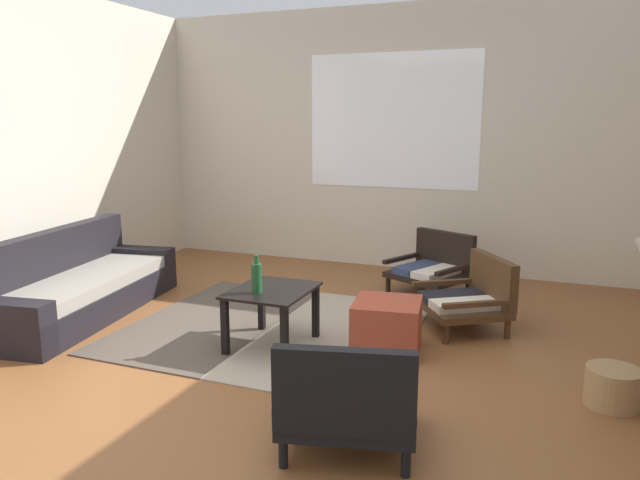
{
  "coord_description": "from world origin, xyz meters",
  "views": [
    {
      "loc": [
        1.61,
        -3.06,
        1.54
      ],
      "look_at": [
        0.07,
        0.8,
        0.71
      ],
      "focal_mm": 33.33,
      "sensor_mm": 36.0,
      "label": 1
    }
  ],
  "objects_px": {
    "coffee_table": "(272,301)",
    "armchair_by_window": "(433,266)",
    "wicker_basket": "(613,387)",
    "armchair_corner": "(471,296)",
    "glass_bottle": "(257,277)",
    "armchair_striped_foreground": "(348,401)",
    "couch": "(76,288)",
    "ottoman_orange": "(387,326)"
  },
  "relations": [
    {
      "from": "couch",
      "to": "wicker_basket",
      "type": "relative_size",
      "value": 6.8
    },
    {
      "from": "armchair_corner",
      "to": "ottoman_orange",
      "type": "height_order",
      "value": "armchair_corner"
    },
    {
      "from": "coffee_table",
      "to": "ottoman_orange",
      "type": "distance_m",
      "value": 0.81
    },
    {
      "from": "ottoman_orange",
      "to": "wicker_basket",
      "type": "xyz_separation_m",
      "value": [
        1.37,
        -0.32,
        -0.07
      ]
    },
    {
      "from": "armchair_striped_foreground",
      "to": "coffee_table",
      "type": "bearing_deg",
      "value": 130.75
    },
    {
      "from": "armchair_corner",
      "to": "armchair_striped_foreground",
      "type": "bearing_deg",
      "value": -98.72
    },
    {
      "from": "couch",
      "to": "glass_bottle",
      "type": "distance_m",
      "value": 1.76
    },
    {
      "from": "couch",
      "to": "armchair_by_window",
      "type": "distance_m",
      "value": 3.07
    },
    {
      "from": "couch",
      "to": "coffee_table",
      "type": "relative_size",
      "value": 3.27
    },
    {
      "from": "coffee_table",
      "to": "armchair_by_window",
      "type": "xyz_separation_m",
      "value": [
        0.77,
        1.76,
        -0.08
      ]
    },
    {
      "from": "coffee_table",
      "to": "glass_bottle",
      "type": "bearing_deg",
      "value": -114.36
    },
    {
      "from": "armchair_by_window",
      "to": "ottoman_orange",
      "type": "height_order",
      "value": "armchair_by_window"
    },
    {
      "from": "coffee_table",
      "to": "armchair_striped_foreground",
      "type": "xyz_separation_m",
      "value": [
        0.92,
        -1.07,
        -0.08
      ]
    },
    {
      "from": "couch",
      "to": "glass_bottle",
      "type": "bearing_deg",
      "value": -5.41
    },
    {
      "from": "armchair_by_window",
      "to": "couch",
      "type": "bearing_deg",
      "value": -146.18
    },
    {
      "from": "coffee_table",
      "to": "ottoman_orange",
      "type": "relative_size",
      "value": 1.37
    },
    {
      "from": "glass_bottle",
      "to": "armchair_by_window",
      "type": "bearing_deg",
      "value": 66.26
    },
    {
      "from": "coffee_table",
      "to": "armchair_by_window",
      "type": "bearing_deg",
      "value": 66.3
    },
    {
      "from": "coffee_table",
      "to": "armchair_corner",
      "type": "relative_size",
      "value": 0.73
    },
    {
      "from": "coffee_table",
      "to": "glass_bottle",
      "type": "relative_size",
      "value": 2.36
    },
    {
      "from": "armchair_by_window",
      "to": "armchair_striped_foreground",
      "type": "relative_size",
      "value": 1.06
    },
    {
      "from": "ottoman_orange",
      "to": "coffee_table",
      "type": "bearing_deg",
      "value": -163.51
    },
    {
      "from": "armchair_striped_foreground",
      "to": "couch",
      "type": "bearing_deg",
      "value": 157.53
    },
    {
      "from": "coffee_table",
      "to": "wicker_basket",
      "type": "xyz_separation_m",
      "value": [
        2.13,
        -0.1,
        -0.22
      ]
    },
    {
      "from": "wicker_basket",
      "to": "armchair_corner",
      "type": "bearing_deg",
      "value": 132.39
    },
    {
      "from": "armchair_by_window",
      "to": "armchair_corner",
      "type": "bearing_deg",
      "value": -62.47
    },
    {
      "from": "armchair_corner",
      "to": "wicker_basket",
      "type": "bearing_deg",
      "value": -47.61
    },
    {
      "from": "armchair_striped_foreground",
      "to": "wicker_basket",
      "type": "distance_m",
      "value": 1.56
    },
    {
      "from": "couch",
      "to": "armchair_striped_foreground",
      "type": "bearing_deg",
      "value": -22.47
    },
    {
      "from": "ottoman_orange",
      "to": "glass_bottle",
      "type": "relative_size",
      "value": 1.72
    },
    {
      "from": "armchair_by_window",
      "to": "glass_bottle",
      "type": "height_order",
      "value": "glass_bottle"
    },
    {
      "from": "couch",
      "to": "wicker_basket",
      "type": "distance_m",
      "value": 3.91
    },
    {
      "from": "ottoman_orange",
      "to": "armchair_striped_foreground",
      "type": "bearing_deg",
      "value": -82.82
    },
    {
      "from": "wicker_basket",
      "to": "armchair_striped_foreground",
      "type": "bearing_deg",
      "value": -141.2
    },
    {
      "from": "coffee_table",
      "to": "glass_bottle",
      "type": "distance_m",
      "value": 0.23
    },
    {
      "from": "coffee_table",
      "to": "glass_bottle",
      "type": "xyz_separation_m",
      "value": [
        -0.05,
        -0.12,
        0.19
      ]
    },
    {
      "from": "armchair_corner",
      "to": "glass_bottle",
      "type": "bearing_deg",
      "value": -141.58
    },
    {
      "from": "armchair_by_window",
      "to": "armchair_corner",
      "type": "distance_m",
      "value": 0.97
    },
    {
      "from": "ottoman_orange",
      "to": "wicker_basket",
      "type": "distance_m",
      "value": 1.41
    },
    {
      "from": "couch",
      "to": "coffee_table",
      "type": "xyz_separation_m",
      "value": [
        1.78,
        -0.05,
        0.11
      ]
    },
    {
      "from": "armchair_corner",
      "to": "couch",
      "type": "bearing_deg",
      "value": -164.25
    },
    {
      "from": "armchair_by_window",
      "to": "coffee_table",
      "type": "bearing_deg",
      "value": -113.7
    }
  ]
}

